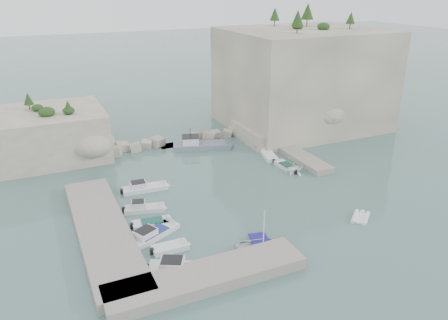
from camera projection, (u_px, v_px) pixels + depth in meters
name	position (u px, v px, depth m)	size (l,w,h in m)	color
ground	(244.00, 200.00, 52.73)	(400.00, 400.00, 0.00)	slate
cliff_east	(302.00, 79.00, 77.71)	(26.00, 22.00, 17.00)	beige
cliff_terrace	(265.00, 133.00, 72.41)	(8.00, 10.00, 2.50)	beige
outcrop_west	(49.00, 134.00, 64.83)	(16.00, 14.00, 7.00)	beige
quay_west	(103.00, 231.00, 45.17)	(5.00, 24.00, 1.10)	#9E9689
quay_south	(207.00, 276.00, 38.16)	(18.00, 4.00, 1.10)	#9E9689
ledge_east	(294.00, 153.00, 66.18)	(3.00, 16.00, 0.80)	#9E9689
breakwater	(178.00, 140.00, 70.63)	(28.00, 3.00, 1.40)	beige
motorboat_a	(145.00, 190.00, 55.24)	(6.21, 1.85, 1.40)	silver
motorboat_b	(145.00, 211.00, 50.25)	(4.98, 1.63, 1.40)	silver
motorboat_c	(152.00, 225.00, 47.23)	(4.59, 1.67, 0.70)	silver
motorboat_d	(153.00, 237.00, 45.10)	(6.66, 1.98, 1.40)	white
motorboat_e	(170.00, 250.00, 42.90)	(3.88, 1.59, 0.70)	silver
motorboat_f	(183.00, 272.00, 39.64)	(6.86, 2.04, 1.40)	silver
rowboat	(263.00, 251.00, 42.76)	(3.92, 5.48, 1.14)	white
inflatable_dinghy	(360.00, 219.00, 48.51)	(3.18, 1.54, 0.44)	white
tender_east_a	(294.00, 173.00, 60.28)	(2.67, 3.10, 1.63)	white
tender_east_b	(286.00, 168.00, 61.66)	(4.61, 1.57, 0.70)	white
tender_east_c	(269.00, 157.00, 65.63)	(5.15, 1.66, 0.70)	white
tender_east_d	(263.00, 149.00, 68.97)	(1.45, 3.86, 1.49)	white
work_boat	(202.00, 148.00, 69.24)	(9.89, 2.92, 2.20)	slate
rowboat_mast	(264.00, 227.00, 41.75)	(0.10, 0.10, 4.20)	white
vegetation	(275.00, 24.00, 73.35)	(53.48, 13.88, 13.40)	#1E4219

